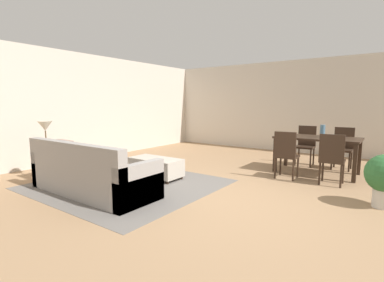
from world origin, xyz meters
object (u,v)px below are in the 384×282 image
(dining_chair_near_right, at_px, (332,157))
(dining_chair_near_left, at_px, (286,152))
(ottoman_table, at_px, (156,167))
(table_lamp, at_px, (45,127))
(couch, at_px, (90,175))
(dining_table, at_px, (317,142))
(dining_chair_far_left, at_px, (306,143))
(vase_centerpiece, at_px, (323,131))
(dining_chair_far_right, at_px, (343,146))
(side_table, at_px, (47,155))

(dining_chair_near_right, bearing_deg, dining_chair_near_left, -178.47)
(ottoman_table, bearing_deg, table_lamp, -142.43)
(couch, bearing_deg, dining_table, 53.28)
(couch, distance_m, dining_chair_far_left, 4.86)
(dining_table, relative_size, dining_chair_near_right, 1.74)
(couch, distance_m, vase_centerpiece, 4.55)
(table_lamp, distance_m, vase_centerpiece, 5.47)
(dining_table, height_order, dining_chair_near_right, dining_chair_near_right)
(vase_centerpiece, bearing_deg, couch, -127.31)
(vase_centerpiece, bearing_deg, dining_table, -157.65)
(dining_chair_near_left, height_order, dining_chair_near_right, same)
(dining_table, bearing_deg, dining_chair_near_left, -114.11)
(dining_chair_near_left, height_order, dining_chair_far_right, same)
(dining_chair_far_right, bearing_deg, dining_chair_far_left, -178.79)
(side_table, xyz_separation_m, dining_chair_far_left, (3.69, 4.25, 0.06))
(table_lamp, relative_size, dining_table, 0.33)
(table_lamp, xyz_separation_m, dining_chair_far_left, (3.69, 4.25, -0.48))
(dining_chair_far_left, bearing_deg, dining_chair_near_left, -88.76)
(dining_chair_far_left, distance_m, dining_chair_far_right, 0.78)
(dining_chair_near_left, distance_m, dining_chair_far_left, 1.59)
(ottoman_table, bearing_deg, dining_table, 42.33)
(dining_chair_far_left, height_order, vase_centerpiece, vase_centerpiece)
(side_table, xyz_separation_m, dining_table, (4.09, 3.49, 0.20))
(dining_table, bearing_deg, couch, -126.72)
(table_lamp, xyz_separation_m, vase_centerpiece, (4.18, 3.53, -0.11))
(couch, relative_size, side_table, 3.89)
(side_table, height_order, dining_chair_near_left, dining_chair_near_left)
(dining_table, xyz_separation_m, vase_centerpiece, (0.08, 0.03, 0.22))
(couch, height_order, dining_table, couch)
(ottoman_table, height_order, dining_chair_near_right, dining_chair_near_right)
(table_lamp, bearing_deg, ottoman_table, 37.57)
(ottoman_table, xyz_separation_m, dining_chair_far_left, (2.04, 2.99, 0.30))
(couch, xyz_separation_m, dining_table, (2.65, 3.55, 0.37))
(couch, distance_m, table_lamp, 1.61)
(ottoman_table, xyz_separation_m, dining_chair_near_right, (2.87, 1.42, 0.30))
(couch, height_order, ottoman_table, couch)
(dining_chair_far_left, bearing_deg, dining_table, -61.81)
(ottoman_table, bearing_deg, dining_chair_near_left, 33.99)
(table_lamp, bearing_deg, couch, -2.26)
(dining_chair_far_right, bearing_deg, couch, -124.99)
(ottoman_table, distance_m, dining_chair_near_right, 3.22)
(ottoman_table, distance_m, dining_chair_near_left, 2.52)
(dining_chair_far_right, bearing_deg, dining_chair_near_left, -115.05)
(couch, relative_size, dining_chair_far_right, 2.49)
(dining_chair_near_left, bearing_deg, table_lamp, -144.39)
(dining_chair_near_left, bearing_deg, couch, -129.92)
(couch, distance_m, side_table, 1.45)
(dining_chair_far_left, relative_size, vase_centerpiece, 3.62)
(ottoman_table, bearing_deg, couch, -98.60)
(couch, height_order, dining_chair_far_right, dining_chair_far_right)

